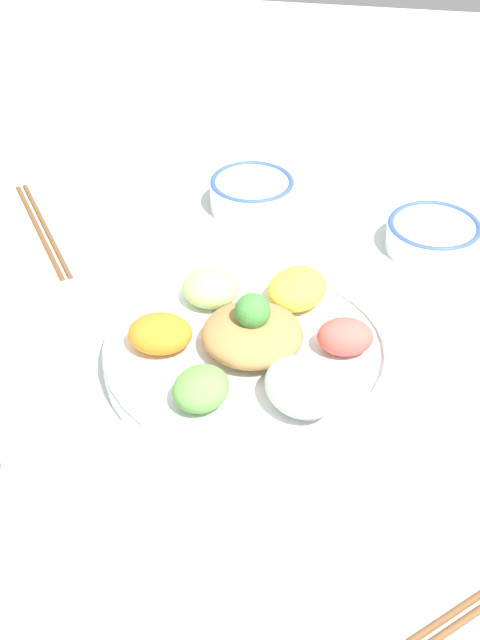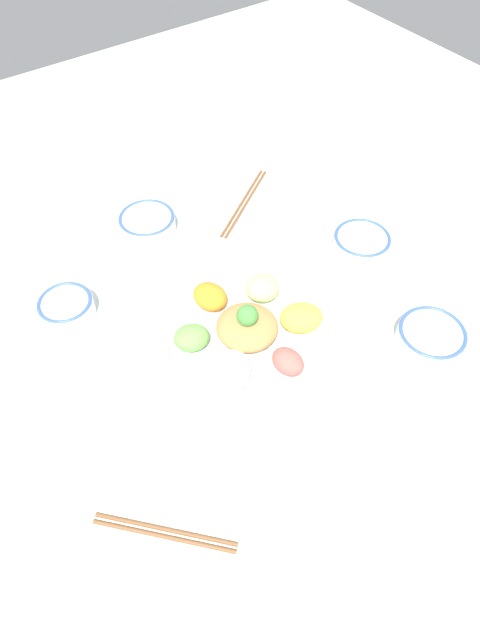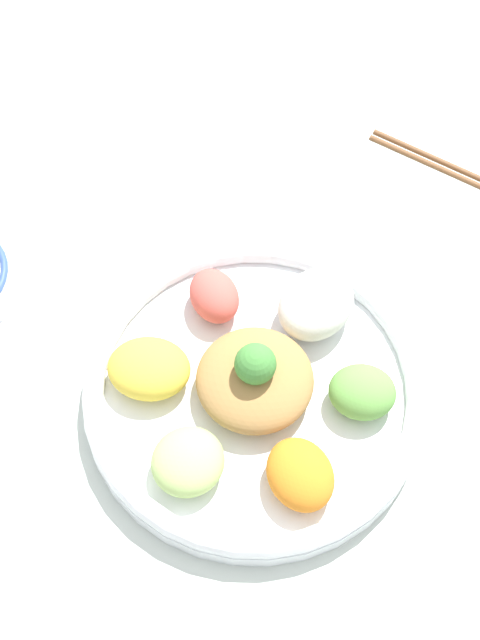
# 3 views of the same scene
# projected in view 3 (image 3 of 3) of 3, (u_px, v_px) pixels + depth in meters

# --- Properties ---
(ground_plane) EXTENTS (2.40, 2.40, 0.00)m
(ground_plane) POSITION_uv_depth(u_px,v_px,m) (272.00, 375.00, 0.87)
(ground_plane) COLOR silver
(salad_platter) EXTENTS (0.32, 0.32, 0.09)m
(salad_platter) POSITION_uv_depth(u_px,v_px,m) (255.00, 386.00, 0.83)
(salad_platter) COLOR white
(salad_platter) RESTS_ON ground_plane
(chopsticks_pair_far) EXTENTS (0.16, 0.17, 0.01)m
(chopsticks_pair_far) POSITION_uv_depth(u_px,v_px,m) (457.00, 170.00, 0.99)
(chopsticks_pair_far) COLOR brown
(chopsticks_pair_far) RESTS_ON ground_plane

